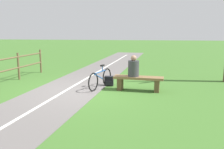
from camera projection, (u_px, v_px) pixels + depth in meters
name	position (u px, v px, depth m)	size (l,w,h in m)	color
ground_plane	(82.00, 90.00, 8.33)	(80.00, 80.00, 0.00)	#3D6B28
bench	(138.00, 81.00, 8.27)	(1.74, 0.63, 0.49)	brown
person_seated	(134.00, 68.00, 8.22)	(0.42, 0.42, 0.73)	#38383D
bicycle	(100.00, 79.00, 8.61)	(0.57, 1.60, 0.83)	black
backpack	(109.00, 81.00, 9.00)	(0.32, 0.27, 0.36)	black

